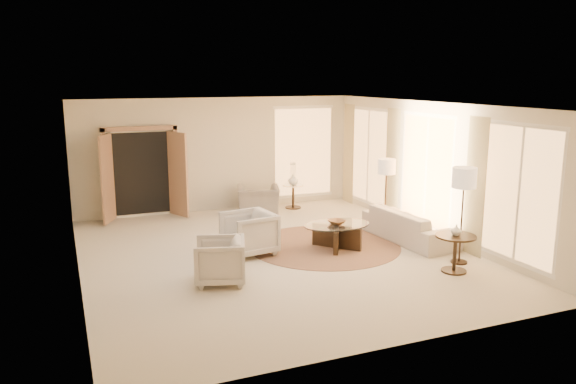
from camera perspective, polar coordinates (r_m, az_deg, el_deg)
name	(u,v)px	position (r m, az deg, el deg)	size (l,w,h in m)	color
room	(276,182)	(10.33, -1.21, 1.03)	(7.04, 8.04, 2.83)	beige
windows_right	(428,172)	(12.08, 14.08, 2.01)	(0.10, 6.40, 2.40)	#FAB364
window_back_corner	(304,152)	(14.81, 1.60, 4.09)	(1.70, 0.10, 2.40)	#FAB364
curtains_right	(402,168)	(12.79, 11.51, 2.41)	(0.06, 5.20, 2.60)	tan
french_doors	(142,174)	(13.60, -14.60, 1.82)	(1.95, 0.66, 2.16)	#A3795B
area_rug	(324,246)	(11.22, 3.69, -5.45)	(3.01, 3.01, 0.01)	#482B1F
sofa	(410,225)	(11.73, 12.26, -3.33)	(2.20, 0.86, 0.64)	beige
armchair_left	(249,231)	(10.60, -4.00, -4.00)	(0.87, 0.82, 0.90)	beige
armchair_right	(220,259)	(9.22, -6.96, -6.74)	(0.79, 0.74, 0.81)	beige
accent_chair	(258,195)	(13.78, -3.06, -0.34)	(1.01, 0.65, 0.88)	gray
coffee_table	(337,233)	(11.01, 4.97, -4.18)	(1.47, 1.47, 0.49)	black
end_table	(455,247)	(10.05, 16.62, -5.36)	(0.69, 0.69, 0.65)	black
side_table	(293,194)	(14.28, 0.52, -0.20)	(0.52, 0.52, 0.61)	black
floor_lamp_near	(387,170)	(12.27, 9.99, 2.24)	(0.38, 0.38, 1.56)	black
floor_lamp_far	(464,182)	(10.31, 17.45, 0.96)	(0.42, 0.42, 1.74)	black
bowl	(337,222)	(10.95, 4.99, -3.06)	(0.33, 0.33, 0.08)	brown
end_vase	(456,230)	(9.97, 16.72, -3.75)	(0.18, 0.18, 0.19)	white
side_vase	(293,180)	(14.20, 0.53, 1.26)	(0.26, 0.26, 0.27)	white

